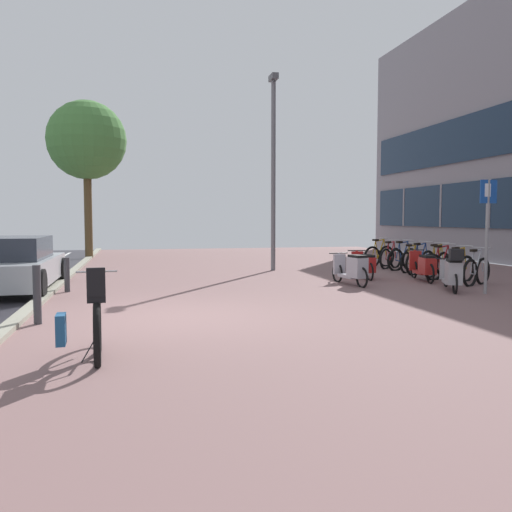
% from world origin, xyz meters
% --- Properties ---
extents(ground, '(21.00, 40.00, 0.13)m').
position_xyz_m(ground, '(1.43, 0.00, -0.02)').
color(ground, '#2A282F').
extents(bicycle_foreground, '(0.65, 1.43, 1.13)m').
position_xyz_m(bicycle_foreground, '(-1.04, -2.42, 0.40)').
color(bicycle_foreground, black).
rests_on(bicycle_foreground, ground).
extents(bicycle_rack_00, '(1.22, 0.70, 0.96)m').
position_xyz_m(bicycle_rack_00, '(7.60, 2.68, 0.34)').
color(bicycle_rack_00, black).
rests_on(bicycle_rack_00, ground).
extents(bicycle_rack_01, '(1.25, 0.58, 0.98)m').
position_xyz_m(bicycle_rack_01, '(7.55, 3.33, 0.34)').
color(bicycle_rack_01, black).
rests_on(bicycle_rack_01, ground).
extents(bicycle_rack_02, '(1.34, 0.52, 1.00)m').
position_xyz_m(bicycle_rack_02, '(7.48, 3.97, 0.35)').
color(bicycle_rack_02, black).
rests_on(bicycle_rack_02, ground).
extents(bicycle_rack_03, '(1.25, 0.71, 1.00)m').
position_xyz_m(bicycle_rack_03, '(7.72, 4.62, 0.35)').
color(bicycle_rack_03, black).
rests_on(bicycle_rack_03, ground).
extents(bicycle_rack_04, '(1.31, 0.64, 1.01)m').
position_xyz_m(bicycle_rack_04, '(7.58, 5.27, 0.35)').
color(bicycle_rack_04, black).
rests_on(bicycle_rack_04, ground).
extents(bicycle_rack_05, '(1.14, 0.71, 0.93)m').
position_xyz_m(bicycle_rack_05, '(7.65, 5.91, 0.33)').
color(bicycle_rack_05, black).
rests_on(bicycle_rack_05, ground).
extents(bicycle_rack_06, '(1.33, 0.55, 1.00)m').
position_xyz_m(bicycle_rack_06, '(7.71, 6.56, 0.35)').
color(bicycle_rack_06, black).
rests_on(bicycle_rack_06, ground).
extents(bicycle_rack_07, '(1.16, 0.79, 0.97)m').
position_xyz_m(bicycle_rack_07, '(7.61, 7.21, 0.34)').
color(bicycle_rack_07, black).
rests_on(bicycle_rack_07, ground).
extents(bicycle_rack_08, '(1.34, 0.55, 1.02)m').
position_xyz_m(bicycle_rack_08, '(7.52, 7.86, 0.36)').
color(bicycle_rack_08, black).
rests_on(bicycle_rack_08, ground).
extents(scooter_near, '(0.53, 1.71, 0.76)m').
position_xyz_m(scooter_near, '(5.51, 4.60, 0.37)').
color(scooter_near, black).
rests_on(scooter_near, ground).
extents(scooter_mid, '(0.55, 1.72, 0.78)m').
position_xyz_m(scooter_mid, '(4.62, 3.31, 0.40)').
color(scooter_mid, black).
rests_on(scooter_mid, ground).
extents(scooter_far, '(0.66, 1.80, 0.81)m').
position_xyz_m(scooter_far, '(6.77, 3.70, 0.38)').
color(scooter_far, black).
rests_on(scooter_far, ground).
extents(scooter_extra, '(0.91, 1.57, 1.00)m').
position_xyz_m(scooter_extra, '(6.35, 1.77, 0.45)').
color(scooter_extra, black).
rests_on(scooter_extra, ground).
extents(parked_car_near, '(1.88, 4.20, 1.22)m').
position_xyz_m(parked_car_near, '(-3.29, 4.13, 0.58)').
color(parked_car_near, '#9FA4A9').
rests_on(parked_car_near, ground).
extents(parking_sign, '(0.40, 0.07, 2.46)m').
position_xyz_m(parking_sign, '(6.84, 1.28, 1.52)').
color(parking_sign, gray).
rests_on(parking_sign, ground).
extents(lamp_post, '(0.20, 0.52, 6.06)m').
position_xyz_m(lamp_post, '(3.68, 7.40, 3.35)').
color(lamp_post, slate).
rests_on(lamp_post, ground).
extents(street_tree, '(3.17, 3.17, 6.39)m').
position_xyz_m(street_tree, '(-2.42, 14.08, 4.77)').
color(street_tree, brown).
rests_on(street_tree, ground).
extents(bollard_near, '(0.12, 0.12, 0.92)m').
position_xyz_m(bollard_near, '(-2.05, -0.10, 0.46)').
color(bollard_near, '#38383D').
rests_on(bollard_near, ground).
extents(bollard_far, '(0.12, 0.12, 0.77)m').
position_xyz_m(bollard_far, '(-2.05, 3.62, 0.38)').
color(bollard_far, '#38383D').
rests_on(bollard_far, ground).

